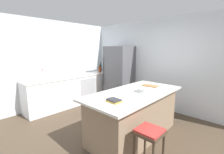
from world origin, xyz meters
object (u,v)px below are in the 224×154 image
object	(u,v)px
sink_faucet	(56,73)
hot_sauce_bottle	(100,70)
cutting_board	(150,86)
flower_vase	(43,76)
mixing_bowl	(143,90)
wine_bottle	(100,68)
vinegar_bottle	(99,69)
paper_towel_roll	(66,73)
cookbook_stack	(114,100)
refrigerator	(119,74)
whiskey_bottle	(104,69)
kitchen_island	(134,114)
bar_stool	(149,137)

from	to	relation	value
sink_faucet	hot_sauce_bottle	xyz separation A→B (m)	(0.06, 1.69, -0.07)
cutting_board	flower_vase	bearing A→B (deg)	-151.82
sink_faucet	mixing_bowl	distance (m)	2.73
wine_bottle	mixing_bowl	world-z (taller)	wine_bottle
wine_bottle	vinegar_bottle	world-z (taller)	wine_bottle
paper_towel_roll	wine_bottle	size ratio (longest dim) A/B	0.85
wine_bottle	cookbook_stack	bearing A→B (deg)	-38.88
refrigerator	flower_vase	size ratio (longest dim) A/B	5.63
paper_towel_roll	whiskey_bottle	bearing A→B (deg)	90.20
refrigerator	sink_faucet	world-z (taller)	refrigerator
wine_bottle	paper_towel_roll	bearing A→B (deg)	-85.52
whiskey_bottle	vinegar_bottle	size ratio (longest dim) A/B	0.89
flower_vase	cookbook_stack	distance (m)	2.65
sink_faucet	hot_sauce_bottle	size ratio (longest dim) A/B	1.39
sink_faucet	wine_bottle	world-z (taller)	wine_bottle
hot_sauce_bottle	mixing_bowl	world-z (taller)	hot_sauce_bottle
paper_towel_roll	refrigerator	bearing A→B (deg)	60.21
flower_vase	whiskey_bottle	xyz separation A→B (m)	(0.07, 2.28, -0.00)
vinegar_bottle	cookbook_stack	size ratio (longest dim) A/B	1.26
wine_bottle	vinegar_bottle	bearing A→B (deg)	-53.28
kitchen_island	mixing_bowl	world-z (taller)	mixing_bowl
sink_faucet	cookbook_stack	world-z (taller)	sink_faucet
vinegar_bottle	flower_vase	bearing A→B (deg)	-93.07
refrigerator	bar_stool	distance (m)	3.15
kitchen_island	whiskey_bottle	distance (m)	2.99
sink_faucet	vinegar_bottle	size ratio (longest dim) A/B	1.05
bar_stool	vinegar_bottle	world-z (taller)	vinegar_bottle
hot_sauce_bottle	paper_towel_roll	bearing A→B (deg)	-88.53
bar_stool	paper_towel_roll	distance (m)	3.29
hot_sauce_bottle	cookbook_stack	xyz separation A→B (m)	(2.61, -2.08, -0.05)
cookbook_stack	mixing_bowl	distance (m)	0.82
mixing_bowl	hot_sauce_bottle	bearing A→B (deg)	154.45
wine_bottle	vinegar_bottle	distance (m)	0.25
cookbook_stack	refrigerator	bearing A→B (deg)	129.05
mixing_bowl	bar_stool	bearing A→B (deg)	-51.69
flower_vase	mixing_bowl	size ratio (longest dim) A/B	1.33
cookbook_stack	bar_stool	bearing A→B (deg)	6.19
kitchen_island	cutting_board	xyz separation A→B (m)	(-0.03, 0.64, 0.47)
whiskey_bottle	mixing_bowl	bearing A→B (deg)	-29.03
bar_stool	hot_sauce_bottle	size ratio (longest dim) A/B	3.05
paper_towel_roll	hot_sauce_bottle	world-z (taller)	paper_towel_roll
cookbook_stack	mixing_bowl	bearing A→B (deg)	88.38
sink_faucet	mixing_bowl	xyz separation A→B (m)	(2.70, 0.43, -0.11)
kitchen_island	cookbook_stack	distance (m)	0.86
refrigerator	vinegar_bottle	xyz separation A→B (m)	(-0.82, -0.15, 0.11)
flower_vase	vinegar_bottle	size ratio (longest dim) A/B	1.14
kitchen_island	cutting_board	bearing A→B (deg)	92.47
kitchen_island	hot_sauce_bottle	size ratio (longest dim) A/B	9.96
refrigerator	mixing_bowl	world-z (taller)	refrigerator
refrigerator	paper_towel_roll	xyz separation A→B (m)	(-0.85, -1.48, 0.13)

